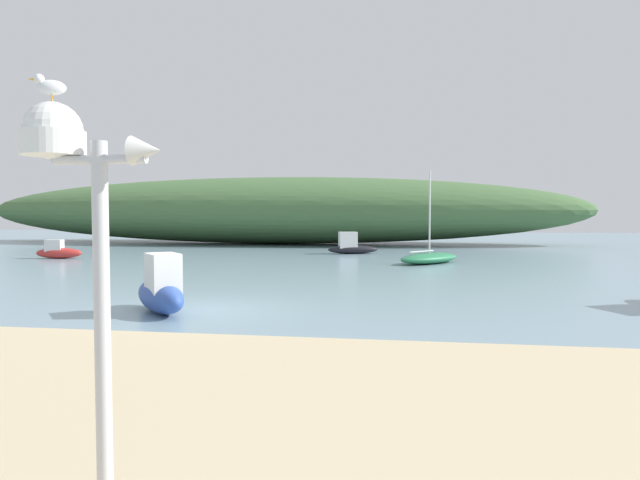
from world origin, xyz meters
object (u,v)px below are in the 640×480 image
at_px(sailboat_centre_water, 429,258).
at_px(motorboat_by_sandbar, 58,251).
at_px(mast_structure, 71,179).
at_px(motorboat_east_reach, 351,246).
at_px(motorboat_off_point, 161,291).
at_px(seagull_on_radar, 50,86).

bearing_deg(sailboat_centre_water, motorboat_by_sandbar, -179.69).
xyz_separation_m(mast_structure, motorboat_east_reach, (-0.88, 29.31, -2.21)).
bearing_deg(motorboat_off_point, sailboat_centre_water, 64.98).
bearing_deg(sailboat_centre_water, mast_structure, -98.36).
height_order(motorboat_off_point, sailboat_centre_water, sailboat_centre_water).
relative_size(seagull_on_radar, motorboat_off_point, 0.10).
relative_size(motorboat_by_sandbar, motorboat_off_point, 0.95).
xyz_separation_m(motorboat_by_sandbar, motorboat_east_reach, (14.98, 5.89, 0.07)).
distance_m(motorboat_by_sandbar, motorboat_east_reach, 16.10).
relative_size(motorboat_by_sandbar, sailboat_centre_water, 0.56).
distance_m(mast_structure, motorboat_by_sandbar, 28.38).
bearing_deg(motorboat_off_point, motorboat_by_sandbar, 130.60).
bearing_deg(seagull_on_radar, mast_structure, 2.38).
bearing_deg(mast_structure, motorboat_east_reach, 91.73).
distance_m(mast_structure, motorboat_east_reach, 29.40).
bearing_deg(sailboat_centre_water, motorboat_east_reach, 126.89).
height_order(mast_structure, motorboat_by_sandbar, mast_structure).
bearing_deg(seagull_on_radar, sailboat_centre_water, 81.28).
bearing_deg(motorboat_east_reach, sailboat_centre_water, -53.11).
distance_m(seagull_on_radar, motorboat_off_point, 9.84).
height_order(mast_structure, motorboat_east_reach, mast_structure).
distance_m(motorboat_east_reach, sailboat_centre_water, 7.24).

